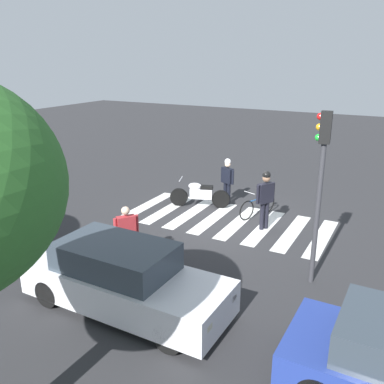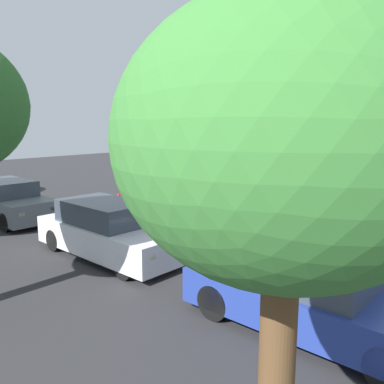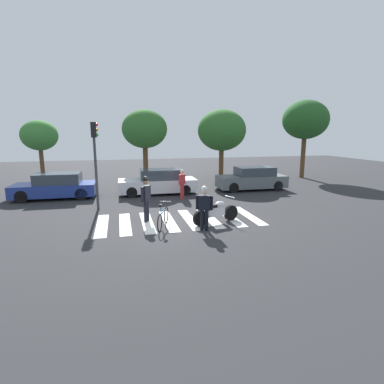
{
  "view_description": "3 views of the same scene",
  "coord_description": "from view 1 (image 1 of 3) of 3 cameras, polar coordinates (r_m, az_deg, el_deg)",
  "views": [
    {
      "loc": [
        -5.17,
        12.08,
        5.23
      ],
      "look_at": [
        0.79,
        0.94,
        1.14
      ],
      "focal_mm": 39.24,
      "sensor_mm": 36.0,
      "label": 1
    },
    {
      "loc": [
        -8.63,
        12.09,
        3.57
      ],
      "look_at": [
        0.45,
        1.69,
        1.15
      ],
      "focal_mm": 37.41,
      "sensor_mm": 36.0,
      "label": 2
    },
    {
      "loc": [
        -2.37,
        -12.18,
        3.67
      ],
      "look_at": [
        0.9,
        1.41,
        0.9
      ],
      "focal_mm": 28.4,
      "sensor_mm": 36.0,
      "label": 3
    }
  ],
  "objects": [
    {
      "name": "ground_plane",
      "position": [
        14.14,
        4.61,
        -3.83
      ],
      "size": [
        60.0,
        60.0,
        0.0
      ],
      "primitive_type": "plane",
      "color": "#2B2B2D"
    },
    {
      "name": "police_motorcycle",
      "position": [
        15.2,
        1.09,
        -0.35
      ],
      "size": [
        2.12,
        0.95,
        1.04
      ],
      "color": "black",
      "rests_on": "ground_plane"
    },
    {
      "name": "leaning_bicycle",
      "position": [
        14.48,
        8.93,
        -1.86
      ],
      "size": [
        0.72,
        1.67,
        1.0
      ],
      "color": "black",
      "rests_on": "ground_plane"
    },
    {
      "name": "officer_on_foot",
      "position": [
        15.44,
        4.82,
        1.89
      ],
      "size": [
        0.61,
        0.37,
        1.72
      ],
      "color": "black",
      "rests_on": "ground_plane"
    },
    {
      "name": "officer_by_motorcycle",
      "position": [
        13.22,
        9.94,
        -0.44
      ],
      "size": [
        0.44,
        0.62,
        1.91
      ],
      "color": "black",
      "rests_on": "ground_plane"
    },
    {
      "name": "pedestrian_bystander",
      "position": [
        10.94,
        -8.88,
        -5.47
      ],
      "size": [
        0.44,
        0.55,
        1.63
      ],
      "color": "#B22D33",
      "rests_on": "ground_plane"
    },
    {
      "name": "crosswalk_stripes",
      "position": [
        14.14,
        4.61,
        -3.81
      ],
      "size": [
        6.75,
        3.14,
        0.01
      ],
      "color": "silver",
      "rests_on": "ground_plane"
    },
    {
      "name": "car_white_van",
      "position": [
        9.27,
        -9.31,
        -11.58
      ],
      "size": [
        4.6,
        1.78,
        1.49
      ],
      "color": "black",
      "rests_on": "ground_plane"
    },
    {
      "name": "traffic_light_pole",
      "position": [
        9.83,
        17.08,
        2.65
      ],
      "size": [
        0.34,
        0.27,
        4.12
      ],
      "color": "#38383D",
      "rests_on": "ground_plane"
    }
  ]
}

